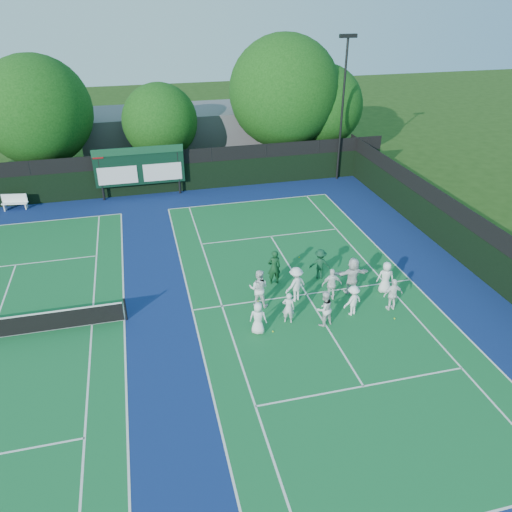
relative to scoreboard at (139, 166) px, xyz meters
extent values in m
plane|color=#1D3B10|center=(7.01, -15.59, -2.19)|extent=(120.00, 120.00, 0.00)
cube|color=navy|center=(1.01, -14.59, -2.19)|extent=(34.00, 32.00, 0.01)
cube|color=#135F2D|center=(7.01, -14.59, -2.18)|extent=(10.97, 23.77, 0.00)
cube|color=silver|center=(7.01, -2.70, -2.18)|extent=(10.97, 0.08, 0.00)
cube|color=silver|center=(1.53, -14.59, -2.18)|extent=(0.08, 23.77, 0.00)
cube|color=silver|center=(12.50, -14.59, -2.18)|extent=(0.08, 23.77, 0.00)
cube|color=silver|center=(2.90, -14.59, -2.18)|extent=(0.08, 23.77, 0.00)
cube|color=silver|center=(11.13, -14.59, -2.18)|extent=(0.08, 23.77, 0.00)
cube|color=silver|center=(7.01, -20.99, -2.18)|extent=(8.23, 0.08, 0.00)
cube|color=silver|center=(7.01, -8.19, -2.18)|extent=(8.23, 0.08, 0.00)
cube|color=silver|center=(7.01, -14.59, -2.18)|extent=(0.08, 12.80, 0.00)
cube|color=silver|center=(-6.99, -2.70, -2.18)|extent=(10.97, 0.08, 0.00)
cube|color=silver|center=(-1.50, -14.59, -2.18)|extent=(0.08, 23.77, 0.00)
cube|color=silver|center=(-2.87, -14.59, -2.18)|extent=(0.08, 23.77, 0.00)
cube|color=silver|center=(-6.99, -8.19, -2.18)|extent=(8.23, 0.08, 0.00)
cube|color=black|center=(1.01, 0.41, -1.19)|extent=(34.00, 0.08, 2.00)
cube|color=black|center=(1.01, 0.41, 0.31)|extent=(34.00, 0.05, 1.00)
cube|color=black|center=(16.01, -14.59, -1.19)|extent=(0.08, 32.00, 2.00)
cube|color=black|center=(16.01, -14.59, 0.31)|extent=(0.05, 32.00, 1.00)
cylinder|color=black|center=(-2.59, 0.01, -0.44)|extent=(0.16, 0.16, 3.50)
cylinder|color=black|center=(2.61, 0.01, -0.44)|extent=(0.16, 0.16, 3.50)
cube|color=black|center=(0.01, 0.01, 0.01)|extent=(6.00, 0.15, 2.60)
cube|color=#124227|center=(0.01, -0.09, 1.11)|extent=(6.00, 0.05, 0.50)
cube|color=silver|center=(-1.49, -0.09, -0.49)|extent=(2.60, 0.04, 1.20)
cube|color=silver|center=(1.51, -0.09, -0.49)|extent=(2.60, 0.04, 1.20)
cube|color=maroon|center=(-2.59, -0.09, 1.01)|extent=(0.70, 0.04, 0.50)
cube|color=#5D5C62|center=(5.01, 8.41, -0.19)|extent=(18.00, 6.00, 4.00)
cylinder|color=black|center=(14.51, 0.11, 2.81)|extent=(0.16, 0.16, 10.00)
cube|color=black|center=(14.51, 0.11, 7.81)|extent=(1.20, 0.30, 0.25)
cylinder|color=black|center=(-1.39, -14.59, -1.64)|extent=(0.10, 0.10, 1.10)
cube|color=white|center=(-8.18, -0.29, -1.74)|extent=(1.67, 0.70, 0.06)
cube|color=white|center=(-8.18, -0.12, -1.43)|extent=(1.61, 0.33, 0.54)
cube|color=white|center=(-8.83, -0.29, -1.97)|extent=(0.13, 0.38, 0.43)
cube|color=white|center=(-7.54, -0.29, -1.97)|extent=(0.13, 0.38, 0.43)
cylinder|color=black|center=(-6.40, 3.91, -0.91)|extent=(0.44, 0.44, 2.56)
sphere|color=#0F3C0D|center=(-6.40, 3.91, 3.19)|extent=(7.51, 7.51, 7.51)
sphere|color=#0F3C0D|center=(-5.80, 4.21, 2.43)|extent=(5.26, 5.26, 5.26)
cylinder|color=black|center=(1.87, 3.91, -1.12)|extent=(0.44, 0.44, 2.14)
sphere|color=#0F3C0D|center=(1.87, 3.91, 2.01)|extent=(5.48, 5.48, 5.48)
sphere|color=#0F3C0D|center=(2.47, 4.21, 1.46)|extent=(3.83, 3.83, 3.83)
cylinder|color=black|center=(11.34, 3.91, -0.84)|extent=(0.44, 0.44, 2.71)
sphere|color=#0F3C0D|center=(11.34, 3.91, 3.66)|extent=(8.40, 8.40, 8.40)
sphere|color=#0F3C0D|center=(11.94, 4.21, 2.82)|extent=(5.88, 5.88, 5.88)
cylinder|color=black|center=(14.45, 3.91, -1.04)|extent=(0.44, 0.44, 2.31)
sphere|color=#0F3C0D|center=(14.45, 3.91, 2.49)|extent=(6.31, 6.31, 6.31)
sphere|color=#0F3C0D|center=(15.05, 4.21, 1.86)|extent=(4.42, 4.42, 4.42)
sphere|color=#BCDC19|center=(4.65, -17.03, -2.16)|extent=(0.07, 0.07, 0.07)
sphere|color=#BCDC19|center=(8.96, -11.66, -2.16)|extent=(0.07, 0.07, 0.07)
sphere|color=#BCDC19|center=(10.14, -17.43, -2.16)|extent=(0.07, 0.07, 0.07)
sphere|color=#BCDC19|center=(4.59, -14.64, -2.16)|extent=(0.07, 0.07, 0.07)
sphere|color=#BCDC19|center=(7.81, -11.05, -2.16)|extent=(0.07, 0.07, 0.07)
sphere|color=#BCDC19|center=(11.29, -13.95, -2.16)|extent=(0.07, 0.07, 0.07)
imported|color=white|center=(4.03, -16.90, -1.44)|extent=(0.86, 0.73, 1.50)
imported|color=silver|center=(5.49, -16.47, -1.44)|extent=(0.64, 0.55, 1.50)
imported|color=silver|center=(6.93, -17.02, -1.36)|extent=(0.95, 0.83, 1.66)
imported|color=white|center=(8.44, -16.60, -1.46)|extent=(1.07, 0.82, 1.46)
imported|color=white|center=(10.34, -16.68, -1.40)|extent=(0.93, 0.40, 1.58)
imported|color=white|center=(4.56, -14.92, -1.26)|extent=(1.11, 1.01, 1.86)
imported|color=white|center=(6.33, -14.90, -1.32)|extent=(1.29, 1.04, 1.73)
imported|color=white|center=(7.98, -15.24, -1.38)|extent=(0.98, 0.48, 1.62)
imported|color=silver|center=(9.15, -14.90, -1.26)|extent=(1.74, 0.62, 1.85)
imported|color=white|center=(10.70, -15.26, -1.38)|extent=(0.89, 0.69, 1.61)
imported|color=#103A1C|center=(5.77, -13.22, -1.28)|extent=(0.66, 0.44, 1.82)
imported|color=#103C24|center=(8.12, -13.28, -1.39)|extent=(1.17, 0.89, 1.60)
camera|label=1|loc=(-0.19, -33.44, 10.90)|focal=35.00mm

